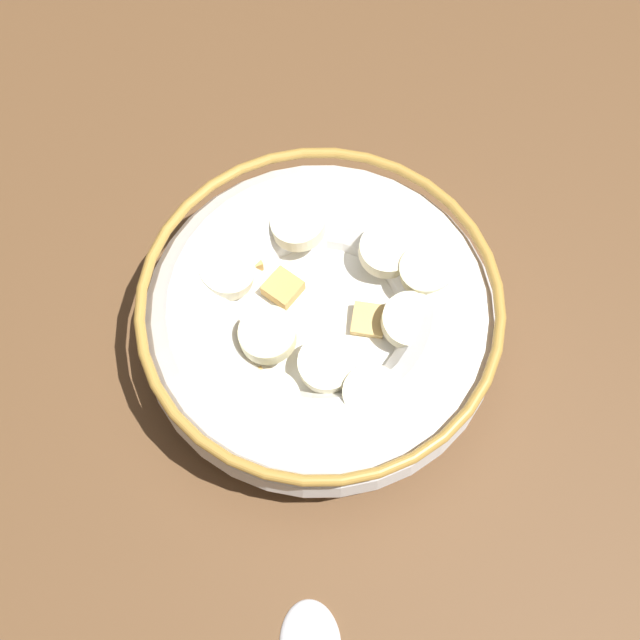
{
  "coord_description": "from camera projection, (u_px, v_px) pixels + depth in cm",
  "views": [
    {
      "loc": [
        -12.32,
        15.31,
        47.58
      ],
      "look_at": [
        0.0,
        0.0,
        3.0
      ],
      "focal_mm": 49.64,
      "sensor_mm": 36.0,
      "label": 1
    }
  ],
  "objects": [
    {
      "name": "ground_plane",
      "position": [
        320.0,
        347.0,
        0.52
      ],
      "size": [
        94.27,
        94.27,
        2.0
      ],
      "primitive_type": "cube",
      "color": "brown"
    },
    {
      "name": "cereal_bowl",
      "position": [
        320.0,
        320.0,
        0.49
      ],
      "size": [
        19.66,
        19.66,
        5.71
      ],
      "color": "white",
      "rests_on": "ground_plane"
    }
  ]
}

